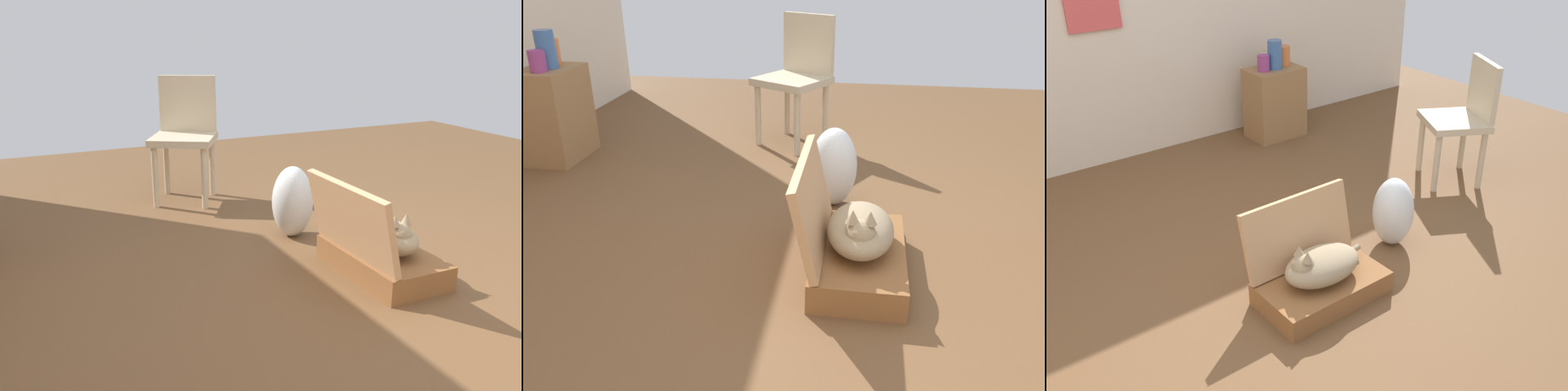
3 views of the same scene
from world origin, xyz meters
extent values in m
plane|color=brown|center=(0.00, 0.00, 0.00)|extent=(7.68, 7.68, 0.00)
cube|color=brown|center=(0.12, -0.20, 0.06)|extent=(0.67, 0.39, 0.13)
cube|color=tan|center=(0.12, 0.01, 0.32)|extent=(0.67, 0.13, 0.39)
ellipsoid|color=#998466|center=(0.12, -0.20, 0.21)|extent=(0.44, 0.28, 0.17)
sphere|color=#998466|center=(0.00, -0.20, 0.26)|extent=(0.12, 0.12, 0.12)
cone|color=#998466|center=(0.00, -0.23, 0.33)|extent=(0.06, 0.06, 0.06)
cone|color=#998466|center=(0.00, -0.16, 0.33)|extent=(0.06, 0.06, 0.06)
cylinder|color=#998466|center=(0.32, -0.16, 0.17)|extent=(0.20, 0.03, 0.07)
ellipsoid|color=silver|center=(0.81, -0.04, 0.22)|extent=(0.25, 0.25, 0.44)
cylinder|color=beige|center=(1.73, 0.57, 0.22)|extent=(0.04, 0.04, 0.44)
cylinder|color=beige|center=(1.55, 0.27, 0.22)|extent=(0.04, 0.04, 0.44)
cylinder|color=beige|center=(2.02, 0.40, 0.22)|extent=(0.04, 0.04, 0.44)
cylinder|color=beige|center=(1.84, 0.10, 0.22)|extent=(0.04, 0.04, 0.44)
cube|color=beige|center=(1.79, 0.33, 0.46)|extent=(0.58, 0.59, 0.05)
cube|color=beige|center=(1.95, 0.24, 0.69)|extent=(0.24, 0.38, 0.41)
camera|label=1|loc=(-2.05, 1.52, 1.25)|focal=38.62mm
camera|label=2|loc=(-1.88, -0.19, 1.28)|focal=36.48mm
camera|label=3|loc=(-1.45, -2.09, 1.94)|focal=39.60mm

